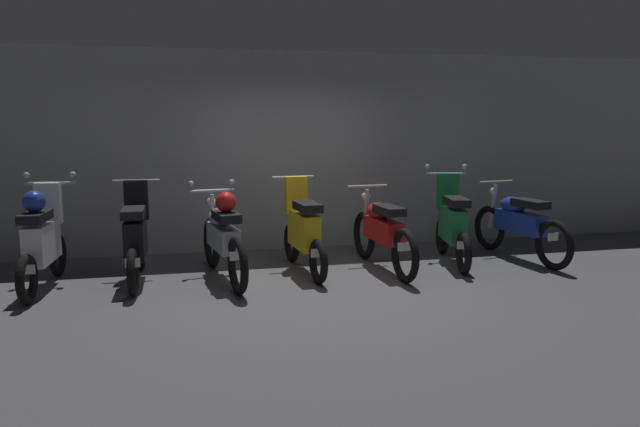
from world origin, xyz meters
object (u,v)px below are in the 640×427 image
object	(u,v)px
motorbike_slot_1	(136,238)
motorbike_slot_4	(382,231)
motorbike_slot_5	(452,224)
motorbike_slot_3	(303,230)
motorbike_slot_6	(519,224)
motorbike_slot_2	(223,236)
motorbike_slot_0	(42,239)

from	to	relation	value
motorbike_slot_1	motorbike_slot_4	size ratio (longest dim) A/B	0.86
motorbike_slot_1	motorbike_slot_5	xyz separation A→B (m)	(4.03, 0.04, 0.00)
motorbike_slot_1	motorbike_slot_3	bearing A→B (deg)	0.86
motorbike_slot_6	motorbike_slot_1	bearing A→B (deg)	-179.33
motorbike_slot_2	motorbike_slot_5	size ratio (longest dim) A/B	1.16
motorbike_slot_2	motorbike_slot_4	xyz separation A→B (m)	(2.01, 0.06, -0.04)
motorbike_slot_2	motorbike_slot_5	bearing A→B (deg)	3.50
motorbike_slot_2	motorbike_slot_4	world-z (taller)	motorbike_slot_2
motorbike_slot_5	motorbike_slot_3	bearing A→B (deg)	-179.63
motorbike_slot_0	motorbike_slot_5	world-z (taller)	same
motorbike_slot_5	motorbike_slot_1	bearing A→B (deg)	-179.39
motorbike_slot_2	motorbike_slot_3	size ratio (longest dim) A/B	1.15
motorbike_slot_4	motorbike_slot_6	bearing A→B (deg)	3.98
motorbike_slot_2	motorbike_slot_3	distance (m)	1.02
motorbike_slot_0	motorbike_slot_2	world-z (taller)	motorbike_slot_0
motorbike_slot_0	motorbike_slot_3	size ratio (longest dim) A/B	1.00
motorbike_slot_1	motorbike_slot_2	bearing A→B (deg)	-8.05
motorbike_slot_1	motorbike_slot_4	xyz separation A→B (m)	(3.01, -0.08, -0.03)
motorbike_slot_2	motorbike_slot_4	bearing A→B (deg)	1.73
motorbike_slot_1	motorbike_slot_2	xyz separation A→B (m)	(1.00, -0.14, 0.00)
motorbike_slot_1	motorbike_slot_3	world-z (taller)	same
motorbike_slot_0	motorbike_slot_3	xyz separation A→B (m)	(3.01, 0.11, -0.04)
motorbike_slot_1	motorbike_slot_2	world-z (taller)	motorbike_slot_1
motorbike_slot_1	motorbike_slot_6	distance (m)	5.02
motorbike_slot_3	motorbike_slot_6	distance (m)	3.02
motorbike_slot_0	motorbike_slot_2	distance (m)	2.01
motorbike_slot_1	motorbike_slot_5	distance (m)	4.03
motorbike_slot_3	motorbike_slot_5	distance (m)	2.02
motorbike_slot_3	motorbike_slot_4	bearing A→B (deg)	-6.30
motorbike_slot_0	motorbike_slot_5	distance (m)	5.04
motorbike_slot_6	motorbike_slot_5	bearing A→B (deg)	-179.09
motorbike_slot_0	motorbike_slot_1	size ratio (longest dim) A/B	1.00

